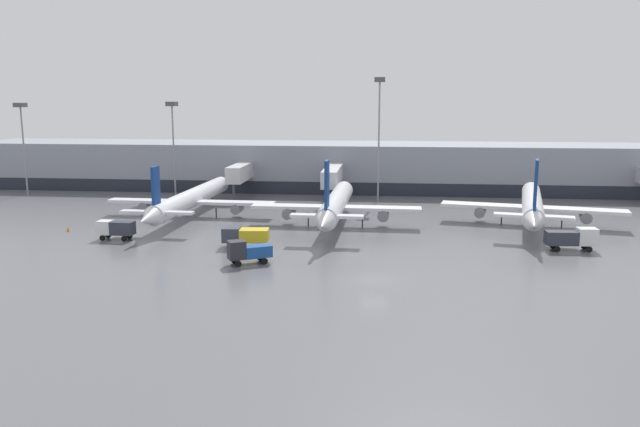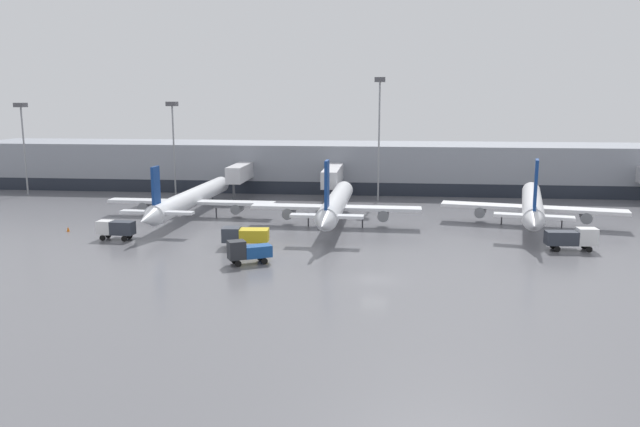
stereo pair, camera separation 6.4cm
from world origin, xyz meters
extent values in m
plane|color=slate|center=(0.00, 0.00, 0.00)|extent=(320.00, 320.00, 0.00)
cube|color=gray|center=(0.00, 62.00, 4.50)|extent=(160.00, 16.00, 9.00)
cube|color=#1E232D|center=(0.00, 53.95, 1.20)|extent=(156.80, 0.10, 2.40)
cube|color=#BCBCC1|center=(-24.97, 48.59, 4.60)|extent=(2.60, 10.83, 2.80)
cylinder|color=#3F4247|center=(-24.97, 43.77, 1.60)|extent=(0.44, 0.44, 3.20)
cube|color=#BCBCC1|center=(-8.19, 46.32, 4.60)|extent=(2.60, 15.36, 2.80)
cylinder|color=#3F4247|center=(-8.19, 39.24, 1.60)|extent=(0.44, 0.44, 3.20)
cylinder|color=silver|center=(-28.25, 31.39, 2.76)|extent=(3.46, 30.37, 2.70)
cone|color=silver|center=(-27.83, 48.02, 2.76)|extent=(2.64, 3.03, 2.56)
cone|color=silver|center=(-28.69, 14.21, 2.76)|extent=(2.53, 4.11, 2.43)
cube|color=silver|center=(-28.27, 30.63, 2.22)|extent=(25.69, 3.04, 0.44)
cube|color=silver|center=(-28.61, 17.45, 3.03)|extent=(9.77, 1.59, 0.35)
cube|color=navy|center=(-28.61, 17.45, 6.29)|extent=(0.41, 2.16, 5.44)
cylinder|color=slate|center=(-35.45, 30.81, 1.40)|extent=(1.55, 2.67, 1.48)
cylinder|color=slate|center=(-21.10, 30.45, 1.40)|extent=(1.55, 2.67, 1.48)
cylinder|color=#2D2D33|center=(-28.00, 41.24, 0.77)|extent=(0.20, 0.20, 1.54)
cylinder|color=#2D2D33|center=(-32.39, 29.97, 0.77)|extent=(0.20, 0.20, 1.54)
cylinder|color=#2D2D33|center=(-24.19, 29.77, 0.77)|extent=(0.20, 0.20, 1.54)
cylinder|color=white|center=(21.52, 29.84, 3.03)|extent=(7.90, 25.82, 2.76)
cone|color=white|center=(24.43, 43.96, 3.03)|extent=(3.18, 3.50, 2.62)
cone|color=white|center=(18.51, 15.18, 3.03)|extent=(3.27, 4.56, 2.49)
cube|color=white|center=(21.39, 29.21, 2.48)|extent=(25.12, 8.06, 0.44)
cube|color=white|center=(19.13, 18.22, 3.31)|extent=(9.66, 3.61, 0.35)
cube|color=navy|center=(19.13, 18.22, 7.10)|extent=(0.91, 2.79, 6.47)
cylinder|color=slate|center=(14.53, 30.62, 1.65)|extent=(2.17, 3.63, 1.52)
cylinder|color=slate|center=(28.25, 27.80, 1.65)|extent=(2.17, 3.63, 1.52)
cylinder|color=#2D2D33|center=(23.21, 38.05, 0.90)|extent=(0.20, 0.20, 1.79)
cylinder|color=#2D2D33|center=(17.34, 29.38, 0.90)|extent=(0.20, 0.20, 1.79)
cylinder|color=#2D2D33|center=(25.18, 27.77, 0.90)|extent=(0.20, 0.20, 1.79)
cylinder|color=silver|center=(-5.94, 26.37, 3.19)|extent=(3.29, 25.13, 2.82)
cone|color=silver|center=(-5.68, 40.46, 3.19)|extent=(2.74, 3.15, 2.68)
cone|color=silver|center=(-6.21, 11.71, 3.19)|extent=(2.62, 4.28, 2.54)
cube|color=silver|center=(-5.95, 25.74, 2.62)|extent=(23.69, 3.17, 0.44)
cube|color=silver|center=(-6.16, 14.83, 3.47)|extent=(9.01, 1.70, 0.35)
cube|color=navy|center=(-6.16, 14.83, 7.16)|extent=(0.41, 2.47, 6.26)
cylinder|color=slate|center=(-12.57, 25.87, 1.77)|extent=(1.61, 3.03, 1.55)
cylinder|color=slate|center=(0.67, 25.62, 1.77)|extent=(1.61, 3.03, 1.55)
cylinder|color=#2D2D33|center=(-5.79, 34.52, 0.96)|extent=(0.20, 0.20, 1.92)
cylinder|color=#2D2D33|center=(-9.75, 25.19, 0.96)|extent=(0.20, 0.20, 1.92)
cylinder|color=#2D2D33|center=(-2.18, 25.04, 0.96)|extent=(0.20, 0.20, 1.92)
cube|color=#2D333D|center=(-31.96, 14.22, 1.53)|extent=(2.94, 1.77, 1.66)
cube|color=silver|center=(-34.27, 14.32, 1.56)|extent=(1.82, 1.64, 1.71)
cylinder|color=black|center=(-34.38, 13.58, 0.35)|extent=(0.71, 0.28, 0.70)
cylinder|color=black|center=(-34.31, 15.06, 0.35)|extent=(0.71, 0.28, 0.70)
cylinder|color=black|center=(-31.48, 13.46, 0.35)|extent=(0.71, 0.28, 0.70)
cylinder|color=black|center=(-31.42, 14.94, 0.35)|extent=(0.71, 0.28, 0.70)
cube|color=gold|center=(-14.64, 12.18, 1.45)|extent=(3.60, 2.49, 1.51)
cube|color=#333842|center=(-17.38, 11.93, 1.55)|extent=(2.27, 2.26, 1.70)
cylinder|color=black|center=(-17.37, 10.94, 0.35)|extent=(0.72, 0.31, 0.70)
cylinder|color=black|center=(-17.55, 12.91, 0.35)|extent=(0.72, 0.31, 0.70)
cylinder|color=black|center=(-13.95, 11.25, 0.35)|extent=(0.72, 0.31, 0.70)
cylinder|color=black|center=(-14.12, 13.21, 0.35)|extent=(0.72, 0.31, 0.70)
cube|color=#19478C|center=(-12.72, 4.95, 1.33)|extent=(3.33, 2.83, 1.27)
cube|color=#26282D|center=(-14.77, 3.84, 1.69)|extent=(2.31, 2.22, 1.98)
cylinder|color=black|center=(-14.48, 3.15, 0.35)|extent=(0.73, 0.55, 0.70)
cylinder|color=black|center=(-15.19, 4.46, 0.35)|extent=(0.73, 0.55, 0.70)
cylinder|color=black|center=(-11.91, 4.55, 0.35)|extent=(0.73, 0.55, 0.70)
cylinder|color=black|center=(-12.62, 5.85, 0.35)|extent=(0.73, 0.55, 0.70)
cube|color=#2D333D|center=(21.53, 14.37, 1.50)|extent=(3.71, 1.95, 1.61)
cube|color=silver|center=(24.44, 14.55, 1.70)|extent=(2.31, 1.78, 2.01)
cylinder|color=black|center=(24.48, 15.33, 0.35)|extent=(0.71, 0.29, 0.70)
cylinder|color=black|center=(24.58, 13.78, 0.35)|extent=(0.71, 0.29, 0.70)
cylinder|color=black|center=(20.85, 15.11, 0.35)|extent=(0.71, 0.29, 0.70)
cylinder|color=black|center=(20.94, 13.55, 0.35)|extent=(0.71, 0.29, 0.70)
cone|color=orange|center=(-41.43, 18.32, 0.33)|extent=(0.40, 0.40, 0.67)
cylinder|color=gray|center=(-65.57, 49.09, 8.01)|extent=(0.30, 0.30, 16.01)
cube|color=#4C4C51|center=(-65.57, 49.09, 16.41)|extent=(1.80, 1.80, 0.80)
cylinder|color=gray|center=(-37.85, 51.30, 8.11)|extent=(0.30, 0.30, 16.22)
cube|color=#4C4C51|center=(-37.85, 51.30, 16.62)|extent=(1.80, 1.80, 0.80)
cylinder|color=gray|center=(-0.42, 48.63, 10.16)|extent=(0.30, 0.30, 20.32)
cube|color=#4C4C51|center=(-0.42, 48.63, 20.72)|extent=(1.80, 1.80, 0.80)
camera|label=1|loc=(0.94, -59.49, 17.61)|focal=35.00mm
camera|label=2|loc=(1.01, -59.49, 17.61)|focal=35.00mm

